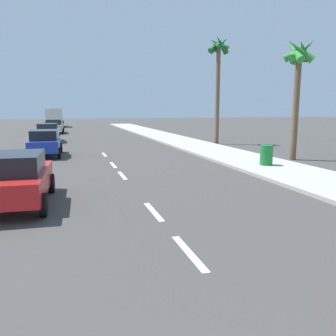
# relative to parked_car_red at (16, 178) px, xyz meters

# --- Properties ---
(ground_plane) EXTENTS (160.00, 160.00, 0.00)m
(ground_plane) POSITION_rel_parked_car_red_xyz_m (3.70, 8.57, -0.84)
(ground_plane) COLOR #423F3D
(sidewalk_strip) EXTENTS (3.60, 80.00, 0.14)m
(sidewalk_strip) POSITION_rel_parked_car_red_xyz_m (10.80, 10.57, -0.77)
(sidewalk_strip) COLOR #B2ADA3
(sidewalk_strip) RESTS_ON ground
(lane_stripe_2) EXTENTS (0.16, 1.80, 0.01)m
(lane_stripe_2) POSITION_rel_parked_car_red_xyz_m (3.70, -4.65, -0.83)
(lane_stripe_2) COLOR white
(lane_stripe_2) RESTS_ON ground
(lane_stripe_3) EXTENTS (0.16, 1.80, 0.01)m
(lane_stripe_3) POSITION_rel_parked_car_red_xyz_m (3.70, -1.76, -0.83)
(lane_stripe_3) COLOR white
(lane_stripe_3) RESTS_ON ground
(lane_stripe_4) EXTENTS (0.16, 1.80, 0.01)m
(lane_stripe_4) POSITION_rel_parked_car_red_xyz_m (3.70, 3.69, -0.83)
(lane_stripe_4) COLOR white
(lane_stripe_4) RESTS_ON ground
(lane_stripe_5) EXTENTS (0.16, 1.80, 0.01)m
(lane_stripe_5) POSITION_rel_parked_car_red_xyz_m (3.70, 6.56, -0.83)
(lane_stripe_5) COLOR white
(lane_stripe_5) RESTS_ON ground
(lane_stripe_6) EXTENTS (0.16, 1.80, 0.01)m
(lane_stripe_6) POSITION_rel_parked_car_red_xyz_m (3.70, 10.73, -0.83)
(lane_stripe_6) COLOR white
(lane_stripe_6) RESTS_ON ground
(parked_car_red) EXTENTS (2.03, 4.13, 1.57)m
(parked_car_red) POSITION_rel_parked_car_red_xyz_m (0.00, 0.00, 0.00)
(parked_car_red) COLOR red
(parked_car_red) RESTS_ON ground
(parked_car_blue) EXTENTS (1.93, 4.02, 1.57)m
(parked_car_blue) POSITION_rel_parked_car_red_xyz_m (0.25, 11.02, -0.00)
(parked_car_blue) COLOR #1E389E
(parked_car_blue) RESTS_ON ground
(parked_car_white) EXTENTS (2.08, 4.37, 1.57)m
(parked_car_white) POSITION_rel_parked_car_red_xyz_m (0.01, 20.43, 0.00)
(parked_car_white) COLOR white
(parked_car_white) RESTS_ON ground
(parked_car_silver) EXTENTS (2.14, 4.46, 1.57)m
(parked_car_silver) POSITION_rel_parked_car_red_xyz_m (0.29, 30.90, 0.00)
(parked_car_silver) COLOR #B7BABF
(parked_car_silver) RESTS_ON ground
(delivery_truck) EXTENTS (2.68, 6.24, 2.80)m
(delivery_truck) POSITION_rel_parked_car_red_xyz_m (-0.05, 45.49, 0.67)
(delivery_truck) COLOR #23478C
(delivery_truck) RESTS_ON ground
(palm_tree_mid) EXTENTS (1.78, 1.71, 6.60)m
(palm_tree_mid) POSITION_rel_parked_car_red_xyz_m (13.55, 5.58, 4.21)
(palm_tree_mid) COLOR brown
(palm_tree_mid) RESTS_ON ground
(palm_tree_far) EXTENTS (1.82, 1.73, 8.40)m
(palm_tree_far) POSITION_rel_parked_car_red_xyz_m (13.09, 14.75, 5.67)
(palm_tree_far) COLOR brown
(palm_tree_far) RESTS_ON ground
(trash_bin_far) EXTENTS (0.60, 0.60, 0.96)m
(trash_bin_far) POSITION_rel_parked_car_red_xyz_m (10.66, 3.66, -0.22)
(trash_bin_far) COLOR #19722D
(trash_bin_far) RESTS_ON sidewalk_strip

